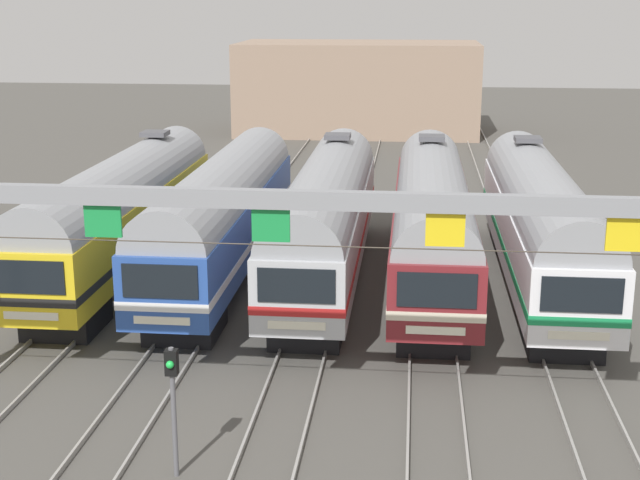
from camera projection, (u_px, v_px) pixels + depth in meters
name	position (u px, v px, depth m)	size (l,w,h in m)	color
ground_plane	(326.00, 281.00, 35.64)	(160.00, 160.00, 0.00)	#4C4944
track_bed	(355.00, 190.00, 51.95)	(17.67, 70.00, 0.15)	gray
commuter_train_yellow	(122.00, 209.00, 35.75)	(2.88, 18.06, 5.05)	gold
commuter_train_blue	(223.00, 212.00, 35.34)	(2.88, 18.06, 4.77)	#284C9E
commuter_train_stainless	(326.00, 214.00, 34.94)	(2.88, 18.06, 5.05)	#B2B5BA
commuter_train_maroon	(432.00, 217.00, 34.54)	(2.88, 18.06, 5.05)	maroon
commuter_train_white	(540.00, 219.00, 34.14)	(2.88, 18.06, 5.05)	white
catenary_gantry	(271.00, 241.00, 21.31)	(21.40, 0.44, 6.97)	gray
yard_signal_mast	(173.00, 388.00, 20.58)	(0.28, 0.35, 3.19)	#59595E
maintenance_building	(358.00, 88.00, 73.83)	(19.15, 10.00, 7.21)	gray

